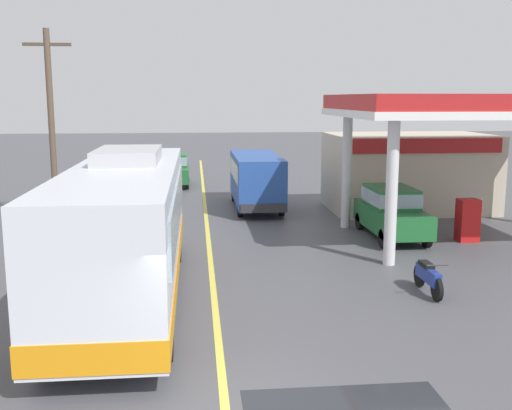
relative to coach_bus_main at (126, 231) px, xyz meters
name	(u,v)px	position (x,y,z in m)	size (l,w,h in m)	color
ground	(205,202)	(2.15, 14.00, -1.72)	(120.00, 120.00, 0.00)	#4C4C51
lane_divider_stripe	(207,223)	(2.15, 9.00, -1.72)	(0.16, 50.00, 0.01)	#D8CC4C
coach_bus_main	(126,231)	(0.00, 0.00, 0.00)	(2.60, 11.04, 3.69)	silver
gas_station_roadside	(426,156)	(11.24, 9.19, 0.91)	(9.10, 11.95, 5.10)	#B21E1E
car_at_pump	(391,210)	(8.75, 5.87, -0.71)	(1.70, 4.20, 1.82)	#1E602D
minibus_opposing_lane	(256,176)	(4.48, 12.20, -0.25)	(2.04, 6.13, 2.44)	#264C9E
motorcycle_parked_forecourt	(428,277)	(7.66, -0.48, -1.28)	(0.55, 1.80, 0.92)	black
pedestrian_near_pump	(412,210)	(9.65, 6.21, -0.79)	(0.55, 0.22, 1.66)	#33333F
car_trailing_behind_bus	(174,168)	(0.51, 19.95, -0.71)	(1.70, 4.20, 1.82)	#1E602D
utility_pole_roadside	(51,124)	(-3.82, 9.44, 2.26)	(1.80, 0.24, 7.60)	brown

